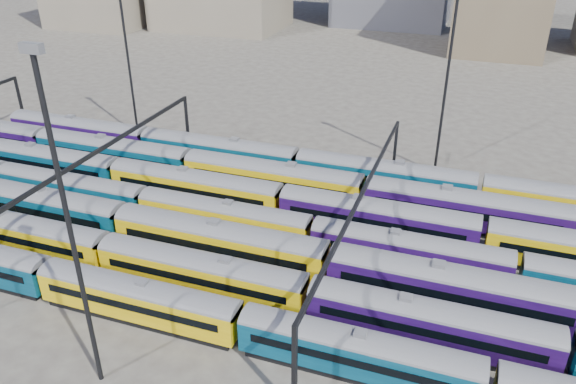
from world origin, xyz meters
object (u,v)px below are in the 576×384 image
(mast_2, at_px, (68,222))
(rake_0, at_px, (358,349))
(rake_1, at_px, (308,293))
(rake_2, at_px, (122,220))

(mast_2, bearing_deg, rake_0, 20.86)
(rake_0, relative_size, rake_1, 1.09)
(rake_2, bearing_deg, mast_2, -61.57)
(rake_0, height_order, mast_2, mast_2)
(rake_1, height_order, rake_2, rake_2)
(rake_2, xyz_separation_m, mast_2, (9.20, -17.00, 11.07))
(rake_1, xyz_separation_m, mast_2, (-12.85, -12.00, 11.32))
(rake_1, distance_m, mast_2, 20.91)
(rake_0, xyz_separation_m, mast_2, (-18.37, -7.00, 11.49))
(rake_1, bearing_deg, mast_2, -136.97)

